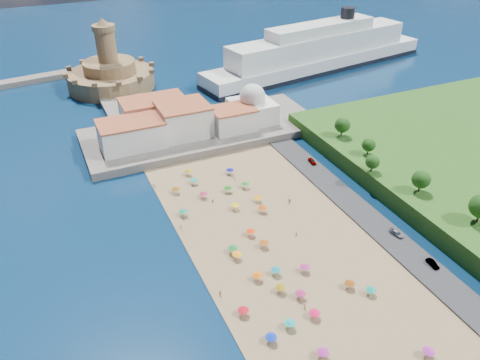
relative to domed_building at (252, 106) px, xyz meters
name	(u,v)px	position (x,y,z in m)	size (l,w,h in m)	color
ground	(266,256)	(-30.00, -71.00, -8.97)	(700.00, 700.00, 0.00)	#071938
terrace	(203,131)	(-20.00, 2.00, -7.47)	(90.00, 36.00, 3.00)	#59544C
jetty	(126,108)	(-42.00, 37.00, -7.77)	(18.00, 70.00, 2.40)	#59544C
waterfront_buildings	(169,121)	(-33.05, 2.64, -1.10)	(57.00, 29.00, 11.00)	silver
domed_building	(252,106)	(0.00, 0.00, 0.00)	(16.00, 16.00, 15.00)	silver
fortress	(110,74)	(-42.00, 67.00, -2.29)	(40.00, 40.00, 32.40)	#927049
cruise_ship	(319,53)	(62.13, 49.75, -0.31)	(135.54, 41.37, 29.28)	black
beach_parasols	(289,281)	(-30.18, -83.37, -6.83)	(32.76, 115.59, 2.20)	gray
beachgoers	(257,249)	(-31.51, -68.88, -7.85)	(36.04, 98.33, 1.89)	tan
parked_cars	(367,208)	(6.00, -65.87, -7.63)	(2.37, 60.81, 1.39)	gray
hillside_trees	(451,201)	(19.47, -81.95, 1.23)	(15.01, 106.94, 8.17)	#382314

